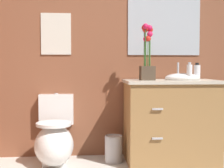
{
  "coord_description": "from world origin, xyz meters",
  "views": [
    {
      "loc": [
        -0.46,
        -1.58,
        0.97
      ],
      "look_at": [
        -0.2,
        1.43,
        0.8
      ],
      "focal_mm": 49.71,
      "sensor_mm": 36.0,
      "label": 1
    }
  ],
  "objects_px": {
    "flower_vase": "(147,59)",
    "wall_mirror": "(164,23)",
    "toilet": "(55,140)",
    "soap_bottle": "(197,72)",
    "vanity_cabinet": "(171,120)",
    "lotion_bottle": "(189,72)",
    "trash_bin": "(114,149)",
    "wall_poster": "(56,34)"
  },
  "relations": [
    {
      "from": "flower_vase",
      "to": "wall_mirror",
      "type": "height_order",
      "value": "wall_mirror"
    },
    {
      "from": "toilet",
      "to": "wall_mirror",
      "type": "height_order",
      "value": "wall_mirror"
    },
    {
      "from": "toilet",
      "to": "soap_bottle",
      "type": "bearing_deg",
      "value": 0.31
    },
    {
      "from": "flower_vase",
      "to": "wall_mirror",
      "type": "xyz_separation_m",
      "value": [
        0.25,
        0.32,
        0.4
      ]
    },
    {
      "from": "vanity_cabinet",
      "to": "soap_bottle",
      "type": "distance_m",
      "value": 0.56
    },
    {
      "from": "soap_bottle",
      "to": "flower_vase",
      "type": "bearing_deg",
      "value": -173.69
    },
    {
      "from": "lotion_bottle",
      "to": "flower_vase",
      "type": "bearing_deg",
      "value": 170.55
    },
    {
      "from": "toilet",
      "to": "soap_bottle",
      "type": "xyz_separation_m",
      "value": [
        1.45,
        0.01,
        0.67
      ]
    },
    {
      "from": "wall_mirror",
      "to": "toilet",
      "type": "bearing_deg",
      "value": -167.14
    },
    {
      "from": "flower_vase",
      "to": "soap_bottle",
      "type": "relative_size",
      "value": 3.18
    },
    {
      "from": "toilet",
      "to": "flower_vase",
      "type": "height_order",
      "value": "flower_vase"
    },
    {
      "from": "soap_bottle",
      "to": "trash_bin",
      "type": "distance_m",
      "value": 1.16
    },
    {
      "from": "soap_bottle",
      "to": "trash_bin",
      "type": "relative_size",
      "value": 0.64
    },
    {
      "from": "toilet",
      "to": "trash_bin",
      "type": "bearing_deg",
      "value": 1.64
    },
    {
      "from": "toilet",
      "to": "wall_poster",
      "type": "bearing_deg",
      "value": 90.0
    },
    {
      "from": "soap_bottle",
      "to": "wall_poster",
      "type": "relative_size",
      "value": 0.4
    },
    {
      "from": "flower_vase",
      "to": "wall_poster",
      "type": "distance_m",
      "value": 1.01
    },
    {
      "from": "toilet",
      "to": "wall_mirror",
      "type": "relative_size",
      "value": 0.86
    },
    {
      "from": "vanity_cabinet",
      "to": "lotion_bottle",
      "type": "bearing_deg",
      "value": -30.66
    },
    {
      "from": "toilet",
      "to": "lotion_bottle",
      "type": "bearing_deg",
      "value": -5.11
    },
    {
      "from": "toilet",
      "to": "lotion_bottle",
      "type": "relative_size",
      "value": 3.86
    },
    {
      "from": "vanity_cabinet",
      "to": "trash_bin",
      "type": "relative_size",
      "value": 3.74
    },
    {
      "from": "flower_vase",
      "to": "wall_poster",
      "type": "relative_size",
      "value": 1.27
    },
    {
      "from": "toilet",
      "to": "wall_poster",
      "type": "distance_m",
      "value": 1.11
    },
    {
      "from": "soap_bottle",
      "to": "wall_mirror",
      "type": "xyz_separation_m",
      "value": [
        -0.28,
        0.26,
        0.53
      ]
    },
    {
      "from": "soap_bottle",
      "to": "lotion_bottle",
      "type": "bearing_deg",
      "value": -134.31
    },
    {
      "from": "vanity_cabinet",
      "to": "lotion_bottle",
      "type": "xyz_separation_m",
      "value": [
        0.16,
        -0.09,
        0.49
      ]
    },
    {
      "from": "flower_vase",
      "to": "wall_mirror",
      "type": "distance_m",
      "value": 0.57
    },
    {
      "from": "wall_poster",
      "to": "toilet",
      "type": "bearing_deg",
      "value": -90.0
    },
    {
      "from": "flower_vase",
      "to": "wall_poster",
      "type": "height_order",
      "value": "wall_poster"
    },
    {
      "from": "soap_bottle",
      "to": "lotion_bottle",
      "type": "relative_size",
      "value": 0.98
    },
    {
      "from": "lotion_bottle",
      "to": "toilet",
      "type": "bearing_deg",
      "value": 174.89
    },
    {
      "from": "trash_bin",
      "to": "soap_bottle",
      "type": "bearing_deg",
      "value": -0.6
    },
    {
      "from": "lotion_bottle",
      "to": "trash_bin",
      "type": "height_order",
      "value": "lotion_bottle"
    },
    {
      "from": "vanity_cabinet",
      "to": "lotion_bottle",
      "type": "distance_m",
      "value": 0.52
    },
    {
      "from": "toilet",
      "to": "trash_bin",
      "type": "xyz_separation_m",
      "value": [
        0.59,
        0.02,
        -0.11
      ]
    },
    {
      "from": "lotion_bottle",
      "to": "trash_bin",
      "type": "relative_size",
      "value": 0.66
    },
    {
      "from": "soap_bottle",
      "to": "trash_bin",
      "type": "height_order",
      "value": "soap_bottle"
    },
    {
      "from": "soap_bottle",
      "to": "wall_poster",
      "type": "xyz_separation_m",
      "value": [
        -1.45,
        0.26,
        0.4
      ]
    },
    {
      "from": "soap_bottle",
      "to": "lotion_bottle",
      "type": "xyz_separation_m",
      "value": [
        -0.12,
        -0.13,
        0.0
      ]
    },
    {
      "from": "toilet",
      "to": "soap_bottle",
      "type": "distance_m",
      "value": 1.6
    },
    {
      "from": "flower_vase",
      "to": "wall_mirror",
      "type": "bearing_deg",
      "value": 51.95
    }
  ]
}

